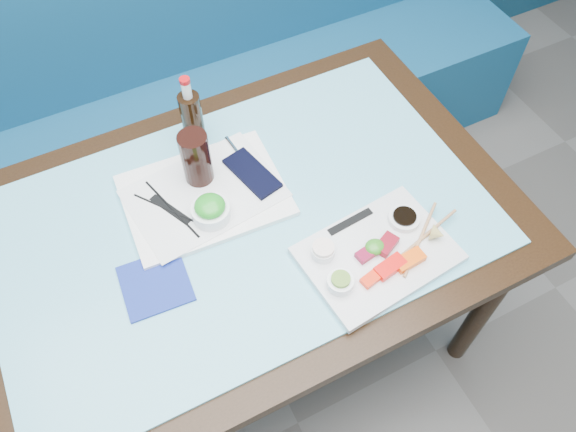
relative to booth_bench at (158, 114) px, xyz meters
name	(u,v)px	position (x,y,z in m)	size (l,w,h in m)	color
booth_bench	(158,114)	(0.00, 0.00, 0.00)	(3.00, 0.56, 1.17)	navy
dining_table	(243,239)	(0.00, -0.84, 0.29)	(1.40, 0.90, 0.75)	black
glass_top	(240,221)	(0.00, -0.84, 0.38)	(1.22, 0.76, 0.01)	#65B7CB
sashimi_plate	(378,254)	(0.25, -1.08, 0.39)	(0.35, 0.25, 0.02)	silver
salmon_left	(373,278)	(0.20, -1.14, 0.41)	(0.06, 0.03, 0.01)	#FF280A
salmon_mid	(390,267)	(0.25, -1.13, 0.41)	(0.08, 0.04, 0.02)	#F20F09
salmon_right	(409,260)	(0.30, -1.14, 0.41)	(0.07, 0.04, 0.02)	#FF540A
tuna_left	(367,254)	(0.22, -1.08, 0.41)	(0.05, 0.03, 0.02)	maroon
tuna_right	(386,244)	(0.28, -1.08, 0.41)	(0.06, 0.04, 0.02)	maroon
seaweed_garnish	(375,247)	(0.25, -1.07, 0.41)	(0.05, 0.04, 0.03)	#31831E
ramekin_wasabi	(340,283)	(0.13, -1.12, 0.41)	(0.06, 0.06, 0.03)	white
wasabi_fill	(341,279)	(0.13, -1.12, 0.43)	(0.04, 0.04, 0.01)	olive
ramekin_ginger	(323,252)	(0.13, -1.03, 0.41)	(0.06, 0.06, 0.02)	white
ginger_fill	(323,248)	(0.13, -1.03, 0.43)	(0.05, 0.05, 0.01)	#FFE2D1
soy_dish	(404,218)	(0.36, -1.03, 0.41)	(0.08, 0.08, 0.02)	white
soy_fill	(405,216)	(0.36, -1.03, 0.42)	(0.06, 0.06, 0.01)	black
lemon_wedge	(438,234)	(0.40, -1.11, 0.42)	(0.04, 0.04, 0.03)	#D6BE65
chopstick_sleeve	(350,222)	(0.24, -0.98, 0.40)	(0.13, 0.02, 0.00)	black
wooden_chopstick_a	(420,238)	(0.36, -1.10, 0.41)	(0.01, 0.01, 0.23)	#AD7B51
wooden_chopstick_b	(424,237)	(0.37, -1.10, 0.41)	(0.01, 0.01, 0.24)	#A4734D
serving_tray	(205,195)	(-0.05, -0.73, 0.39)	(0.40, 0.30, 0.02)	white
paper_placemat	(204,193)	(-0.05, -0.73, 0.40)	(0.37, 0.26, 0.00)	white
seaweed_bowl	(211,212)	(-0.06, -0.81, 0.42)	(0.10, 0.10, 0.04)	white
seaweed_salad	(210,206)	(-0.06, -0.81, 0.44)	(0.08, 0.08, 0.04)	#229322
cola_glass	(196,158)	(-0.04, -0.68, 0.48)	(0.07, 0.07, 0.15)	black
navy_pouch	(252,173)	(0.08, -0.73, 0.40)	(0.07, 0.17, 0.01)	black
fork	(234,147)	(0.08, -0.63, 0.40)	(0.01, 0.01, 0.08)	silver
black_chopstick_a	(169,210)	(-0.15, -0.74, 0.40)	(0.01, 0.01, 0.21)	black
black_chopstick_b	(172,209)	(-0.14, -0.74, 0.40)	(0.01, 0.01, 0.23)	black
tray_sleeve	(171,210)	(-0.15, -0.74, 0.40)	(0.02, 0.13, 0.00)	black
cola_bottle_body	(192,120)	(0.00, -0.54, 0.47)	(0.06, 0.06, 0.16)	black
cola_bottle_neck	(186,90)	(0.00, -0.54, 0.57)	(0.02, 0.02, 0.05)	silver
cola_bottle_cap	(185,81)	(0.00, -0.54, 0.60)	(0.03, 0.03, 0.01)	#B50B10
blue_napkin	(155,284)	(-0.25, -0.92, 0.39)	(0.15, 0.15, 0.01)	navy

